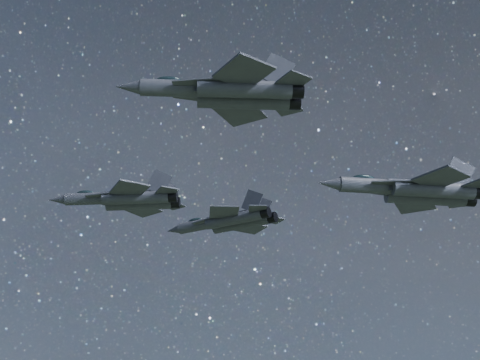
{
  "coord_description": "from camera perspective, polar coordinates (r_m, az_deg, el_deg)",
  "views": [
    {
      "loc": [
        8.56,
        -70.15,
        123.63
      ],
      "look_at": [
        1.31,
        2.34,
        156.27
      ],
      "focal_mm": 50.0,
      "sensor_mm": 36.0,
      "label": 1
    }
  ],
  "objects": [
    {
      "name": "jet_slot",
      "position": [
        79.99,
        14.79,
        -0.86
      ],
      "size": [
        20.33,
        13.88,
        5.11
      ],
      "rotation": [
        0.0,
        0.0,
        0.23
      ],
      "color": "#343741"
    },
    {
      "name": "jet_left",
      "position": [
        101.39,
        -0.96,
        -3.51
      ],
      "size": [
        19.3,
        12.73,
        4.94
      ],
      "rotation": [
        0.0,
        0.0,
        -0.4
      ],
      "color": "#343741"
    },
    {
      "name": "jet_right",
      "position": [
        59.87,
        -0.99,
        7.52
      ],
      "size": [
        17.52,
        12.16,
        4.4
      ],
      "rotation": [
        0.0,
        0.0,
        0.15
      ],
      "color": "#343741"
    },
    {
      "name": "jet_lead",
      "position": [
        81.35,
        -9.65,
        -1.62
      ],
      "size": [
        16.58,
        11.81,
        4.23
      ],
      "rotation": [
        0.0,
        0.0,
        0.02
      ],
      "color": "#343741"
    }
  ]
}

